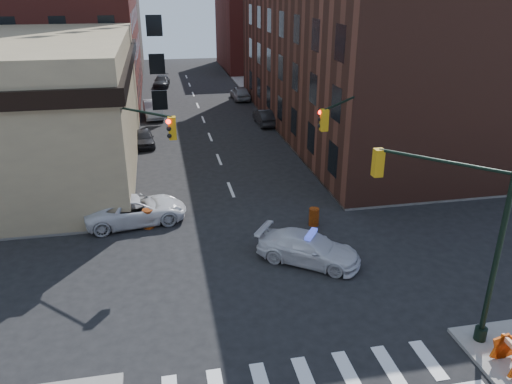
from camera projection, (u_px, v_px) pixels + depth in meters
name	position (u px, v px, depth m)	size (l,w,h in m)	color
ground	(263.00, 272.00, 22.89)	(140.00, 140.00, 0.00)	black
sidewalk_ne	(401.00, 98.00, 56.58)	(34.00, 54.50, 0.15)	gray
commercial_row_ne	(357.00, 48.00, 42.83)	(14.00, 34.00, 14.00)	#512B20
filler_nw	(69.00, 14.00, 72.94)	(20.00, 18.00, 16.00)	brown
filler_ne	(274.00, 27.00, 75.48)	(16.00, 16.00, 12.00)	maroon
signal_pole_se	(468.00, 223.00, 17.19)	(5.40, 5.27, 8.00)	black
signal_pole_nw	(128.00, 154.00, 24.98)	(3.58, 3.67, 8.00)	black
signal_pole_ne	(348.00, 140.00, 27.09)	(3.67, 3.58, 8.00)	black
tree_ne_near	(284.00, 84.00, 46.37)	(3.00, 3.00, 4.85)	black
tree_ne_far	(266.00, 70.00, 53.60)	(3.00, 3.00, 4.85)	black
police_car	(309.00, 248.00, 23.47)	(2.00, 4.91, 1.43)	silver
pickup	(136.00, 210.00, 27.31)	(2.53, 5.49, 1.53)	silver
parked_car_wnear	(144.00, 138.00, 40.30)	(1.52, 3.77, 1.28)	black
parked_car_wfar	(153.00, 109.00, 48.74)	(1.70, 4.88, 1.61)	#9B9DA4
parked_car_wdeep	(162.00, 81.00, 63.13)	(1.86, 4.58, 1.33)	black
parked_car_enear	(265.00, 117.00, 46.29)	(1.52, 4.36, 1.44)	black
parked_car_efar	(240.00, 93.00, 56.09)	(1.78, 4.43, 1.51)	gray
pedestrian_a	(114.00, 207.00, 26.79)	(0.70, 0.46, 1.93)	black
pedestrian_b	(43.00, 207.00, 26.95)	(0.89, 0.69, 1.83)	black
barrel_road	(314.00, 217.00, 27.11)	(0.55, 0.55, 0.99)	#CD4109
barrel_bank	(148.00, 219.00, 26.82)	(0.59, 0.59, 1.06)	#F2330B
barricade_se_b	(512.00, 356.00, 16.81)	(1.29, 0.65, 0.97)	red
barricade_nw_a	(124.00, 205.00, 28.40)	(1.09, 0.55, 0.82)	red
barricade_nw_b	(88.00, 205.00, 28.39)	(1.06, 0.53, 0.79)	#CB4909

